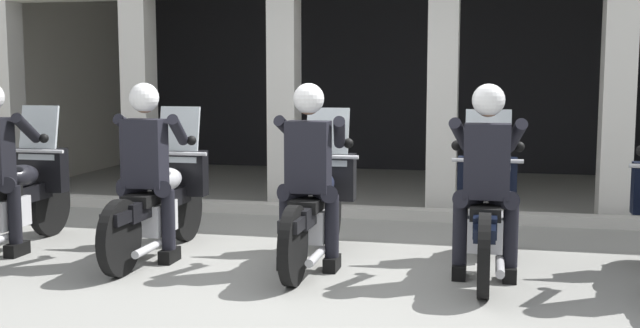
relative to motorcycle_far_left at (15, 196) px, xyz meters
The scene contains 10 objects.
ground_plane 4.29m from the motorcycle_far_left, 46.61° to the left, with size 80.00×80.00×0.00m, color gray.
station_building 6.08m from the motorcycle_far_left, 60.75° to the left, with size 10.85×4.69×3.21m.
kerb_strip 3.71m from the motorcycle_far_left, 38.63° to the left, with size 10.35×0.24×0.12m, color #B7B5AD.
motorcycle_far_left is the anchor object (origin of this frame).
motorcycle_left 1.47m from the motorcycle_far_left, ahead, with size 0.62×2.04×1.35m.
police_officer_left 1.54m from the motorcycle_far_left, ahead, with size 0.63×0.61×1.58m.
motorcycle_center 2.93m from the motorcycle_far_left, ahead, with size 0.62×2.04×1.35m.
police_officer_center 2.97m from the motorcycle_far_left, ahead, with size 0.63×0.61×1.58m.
motorcycle_right 4.40m from the motorcycle_far_left, ahead, with size 0.62×2.04×1.35m.
police_officer_right 4.42m from the motorcycle_far_left, ahead, with size 0.63×0.61×1.58m.
Camera 1 is at (1.50, -6.47, 1.66)m, focal length 42.88 mm.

